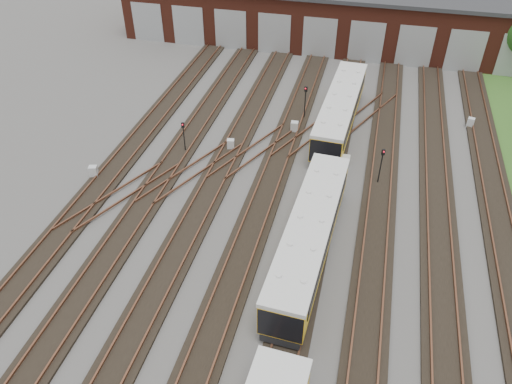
# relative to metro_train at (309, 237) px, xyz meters

# --- Properties ---
(ground) EXTENTS (120.00, 120.00, 0.00)m
(ground) POSITION_rel_metro_train_xyz_m (-2.00, -3.31, -1.79)
(ground) COLOR #42403D
(ground) RESTS_ON ground
(track_network) EXTENTS (30.40, 70.00, 0.33)m
(track_network) POSITION_rel_metro_train_xyz_m (-2.17, -2.72, -1.68)
(track_network) COLOR black
(track_network) RESTS_ON ground
(maintenance_shed) EXTENTS (51.00, 12.50, 6.35)m
(maintenance_shed) POSITION_rel_metro_train_xyz_m (-2.01, 36.66, 1.41)
(maintenance_shed) COLOR #501F14
(maintenance_shed) RESTS_ON ground
(metro_train) EXTENTS (3.16, 45.92, 2.85)m
(metro_train) POSITION_rel_metro_train_xyz_m (0.00, 0.00, 0.00)
(metro_train) COLOR black
(metro_train) RESTS_ON ground
(signal_mast_0) EXTENTS (0.24, 0.22, 2.72)m
(signal_mast_0) POSITION_rel_metro_train_xyz_m (-11.56, 9.33, -0.05)
(signal_mast_0) COLOR black
(signal_mast_0) RESTS_ON ground
(signal_mast_1) EXTENTS (0.27, 0.25, 3.13)m
(signal_mast_1) POSITION_rel_metro_train_xyz_m (-3.18, 17.00, 0.20)
(signal_mast_1) COLOR black
(signal_mast_1) RESTS_ON ground
(signal_mast_2) EXTENTS (0.25, 0.23, 2.76)m
(signal_mast_2) POSITION_rel_metro_train_xyz_m (1.02, 3.86, -0.01)
(signal_mast_2) COLOR black
(signal_mast_2) RESTS_ON ground
(signal_mast_3) EXTENTS (0.26, 0.25, 3.04)m
(signal_mast_3) POSITION_rel_metro_train_xyz_m (3.77, 8.80, 0.14)
(signal_mast_3) COLOR black
(signal_mast_3) RESTS_ON ground
(relay_cabinet_0) EXTENTS (0.70, 0.63, 0.98)m
(relay_cabinet_0) POSITION_rel_metro_train_xyz_m (-17.00, 4.40, -1.30)
(relay_cabinet_0) COLOR #B4B7BA
(relay_cabinet_0) RESTS_ON ground
(relay_cabinet_1) EXTENTS (0.64, 0.55, 1.02)m
(relay_cabinet_1) POSITION_rel_metro_train_xyz_m (-3.59, 14.46, -1.28)
(relay_cabinet_1) COLOR #B4B7BA
(relay_cabinet_1) RESTS_ON ground
(relay_cabinet_2) EXTENTS (0.65, 0.58, 0.94)m
(relay_cabinet_2) POSITION_rel_metro_train_xyz_m (-8.10, 10.56, -1.32)
(relay_cabinet_2) COLOR #B4B7BA
(relay_cabinet_2) RESTS_ON ground
(relay_cabinet_3) EXTENTS (0.66, 0.55, 1.09)m
(relay_cabinet_3) POSITION_rel_metro_train_xyz_m (1.18, 10.27, -1.25)
(relay_cabinet_3) COLOR #B4B7BA
(relay_cabinet_3) RESTS_ON ground
(relay_cabinet_4) EXTENTS (0.64, 0.58, 0.90)m
(relay_cabinet_4) POSITION_rel_metro_train_xyz_m (11.05, 19.04, -1.34)
(relay_cabinet_4) COLOR #B4B7BA
(relay_cabinet_4) RESTS_ON ground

